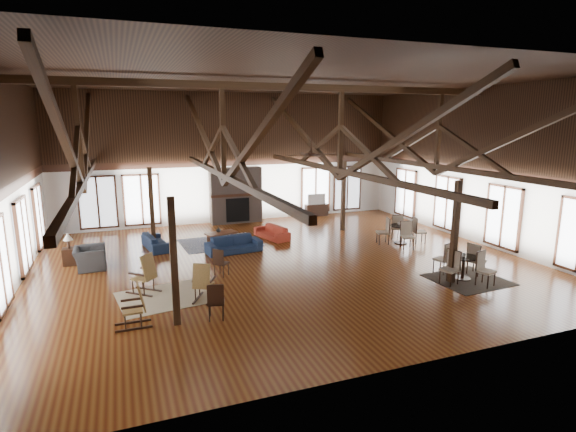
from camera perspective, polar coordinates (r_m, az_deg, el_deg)
name	(u,v)px	position (r m, az deg, el deg)	size (l,w,h in m)	color
floor	(285,263)	(15.29, -0.42, -5.96)	(16.00, 16.00, 0.00)	brown
ceiling	(284,79)	(14.61, -0.45, 17.05)	(16.00, 14.00, 0.02)	black
wall_back	(233,158)	(21.33, -6.98, 7.29)	(16.00, 0.02, 6.00)	silver
wall_front	(417,217)	(8.51, 16.03, -0.07)	(16.00, 0.02, 6.00)	silver
wall_left	(0,187)	(14.09, -32.70, 3.11)	(0.02, 14.00, 6.00)	silver
wall_right	(479,166)	(18.94, 23.06, 5.85)	(0.02, 14.00, 6.00)	silver
roof_truss	(285,143)	(14.57, -0.44, 9.30)	(15.60, 14.07, 3.14)	#331E0E
post_grid	(285,219)	(14.89, -0.42, -0.37)	(8.16, 7.16, 3.05)	#331E0E
fireplace	(236,195)	(21.22, -6.65, 2.61)	(2.50, 0.69, 2.60)	#6D5B53
ceiling_fan	(311,154)	(13.84, 2.96, 7.92)	(1.60, 1.60, 0.75)	black
sofa_navy_front	(234,244)	(16.53, -6.90, -3.61)	(2.00, 0.78, 0.58)	#172440
sofa_navy_left	(156,241)	(17.62, -16.37, -3.13)	(0.72, 1.84, 0.54)	#131F36
sofa_orange	(272,232)	(18.38, -2.06, -2.07)	(0.68, 1.73, 0.51)	#AF3321
coffee_table	(221,234)	(17.70, -8.45, -2.24)	(1.31, 0.90, 0.46)	brown
vase	(219,230)	(17.72, -8.81, -1.73)	(0.18, 0.18, 0.19)	#B2B2B2
armchair	(90,258)	(15.98, -23.85, -4.90)	(0.94, 1.08, 0.70)	#2B2C2E
side_table_lamp	(69,253)	(16.66, -26.01, -4.21)	(0.43, 0.43, 1.09)	black
rocking_chair_a	(146,275)	(13.13, -17.62, -7.14)	(0.97, 0.93, 1.14)	olive
rocking_chair_b	(203,283)	(12.24, -10.75, -8.36)	(0.77, 0.93, 1.06)	olive
rocking_chair_c	(137,306)	(11.20, -18.67, -10.77)	(0.82, 0.47, 1.06)	olive
side_chair_a	(220,260)	(13.98, -8.65, -5.60)	(0.53, 0.53, 0.89)	black
side_chair_b	(216,299)	(11.03, -9.15, -10.35)	(0.48, 0.48, 0.94)	black
cafe_table_near	(463,263)	(14.61, 21.38, -5.62)	(1.95, 1.95, 1.00)	black
cafe_table_far	(401,231)	(18.10, 14.18, -1.83)	(1.98, 1.98, 1.01)	black
cup_near	(464,255)	(14.50, 21.43, -4.64)	(0.13, 0.13, 0.10)	#B2B2B2
cup_far	(399,224)	(18.05, 13.91, -0.96)	(0.12, 0.12, 0.10)	#B2B2B2
tv_console	(316,210)	(22.82, 3.60, 0.79)	(1.18, 0.44, 0.59)	black
television	(316,199)	(22.70, 3.56, 2.18)	(0.93, 0.12, 0.53)	#B2B2B2
rug_tan	(168,296)	(12.90, -15.05, -9.84)	(2.53, 1.99, 0.01)	tan
rug_navy	(220,242)	(17.97, -8.62, -3.34)	(2.96, 2.22, 0.01)	#1A244B
rug_dark	(468,280)	(14.75, 21.90, -7.52)	(2.11, 1.92, 0.01)	black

